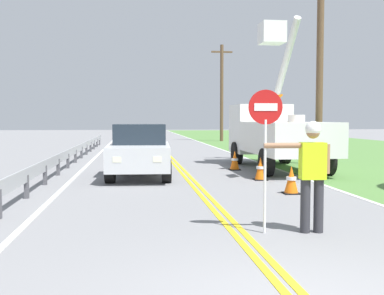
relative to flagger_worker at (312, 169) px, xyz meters
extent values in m
cube|color=#517F3D|center=(10.41, 16.70, -1.04)|extent=(16.00, 110.00, 0.01)
cube|color=yellow|center=(-1.28, 16.70, -1.04)|extent=(0.11, 110.00, 0.01)
cube|color=yellow|center=(-1.10, 16.70, -1.04)|extent=(0.11, 110.00, 0.01)
cube|color=silver|center=(2.41, 16.70, -1.04)|extent=(0.12, 110.00, 0.01)
cube|color=silver|center=(-4.79, 16.70, -1.04)|extent=(0.12, 110.00, 0.01)
cylinder|color=#2D2D33|center=(0.12, -0.01, -0.61)|extent=(0.16, 0.16, 0.88)
cylinder|color=#2D2D33|center=(-0.10, 0.01, -0.61)|extent=(0.16, 0.16, 0.88)
cube|color=#C6EA19|center=(0.01, 0.00, 0.13)|extent=(0.42, 0.27, 0.60)
cylinder|color=#996B4C|center=(-0.49, 0.04, 0.38)|extent=(0.60, 0.13, 0.09)
cylinder|color=#996B4C|center=(0.25, -0.02, 0.16)|extent=(0.09, 0.09, 0.48)
sphere|color=#996B4C|center=(0.01, 0.00, 0.60)|extent=(0.22, 0.22, 0.22)
sphere|color=white|center=(0.01, 0.00, 0.65)|extent=(0.25, 0.25, 0.25)
cylinder|color=silver|center=(-0.77, 0.06, -0.12)|extent=(0.04, 0.04, 1.85)
cylinder|color=#B71414|center=(-0.77, 0.06, 1.00)|extent=(0.56, 0.03, 0.56)
cube|color=white|center=(-0.77, 0.04, 1.00)|extent=(0.38, 0.01, 0.12)
cube|color=white|center=(2.39, 8.51, 0.16)|extent=(2.35, 4.62, 1.10)
cube|color=white|center=(2.35, 11.96, 0.41)|extent=(2.22, 2.12, 2.00)
cube|color=#1E2833|center=(2.34, 12.99, 0.71)|extent=(1.98, 0.08, 0.90)
cylinder|color=silver|center=(2.40, 7.59, 0.83)|extent=(0.56, 0.56, 0.24)
cylinder|color=silver|center=(2.38, 8.98, 2.53)|extent=(0.27, 2.97, 3.30)
cube|color=white|center=(2.37, 10.38, 4.10)|extent=(0.91, 0.91, 0.80)
cube|color=orange|center=(1.23, 6.69, 1.26)|extent=(0.60, 0.81, 0.59)
cylinder|color=black|center=(1.32, 11.75, -0.59)|extent=(0.33, 0.92, 0.92)
cylinder|color=black|center=(3.38, 11.77, -0.59)|extent=(0.33, 0.92, 0.92)
cylinder|color=black|center=(1.37, 7.46, -0.59)|extent=(0.33, 0.92, 0.92)
cylinder|color=black|center=(3.43, 7.48, -0.59)|extent=(0.33, 0.92, 0.92)
cube|color=silver|center=(-2.70, 7.69, -0.35)|extent=(2.04, 4.19, 0.72)
cube|color=#1E2833|center=(-2.69, 7.94, 0.33)|extent=(1.70, 1.80, 0.64)
cube|color=#EAEACC|center=(-2.25, 5.64, -0.30)|extent=(0.24, 0.07, 0.16)
cube|color=#EAEACC|center=(-3.35, 5.69, -0.30)|extent=(0.24, 0.07, 0.16)
cylinder|color=black|center=(-1.95, 6.38, -0.71)|extent=(0.31, 0.69, 0.68)
cylinder|color=black|center=(-3.58, 6.46, -0.71)|extent=(0.31, 0.69, 0.68)
cylinder|color=black|center=(-1.82, 8.92, -0.71)|extent=(0.31, 0.69, 0.68)
cylinder|color=black|center=(-3.46, 9.00, -0.71)|extent=(0.31, 0.69, 0.68)
cylinder|color=brown|center=(4.60, 11.13, 3.35)|extent=(0.28, 0.28, 8.80)
cylinder|color=brown|center=(4.48, 32.26, 3.03)|extent=(0.28, 0.28, 8.15)
cube|color=brown|center=(4.48, 32.26, 6.50)|extent=(1.80, 0.14, 0.14)
cone|color=orange|center=(1.00, 3.93, -0.70)|extent=(0.36, 0.36, 0.70)
cylinder|color=white|center=(1.00, 3.93, -0.66)|extent=(0.25, 0.25, 0.08)
cube|color=black|center=(1.00, 3.93, -1.03)|extent=(0.40, 0.40, 0.03)
cone|color=orange|center=(0.94, 6.61, -0.70)|extent=(0.36, 0.36, 0.70)
cylinder|color=white|center=(0.94, 6.61, -0.66)|extent=(0.25, 0.25, 0.08)
cube|color=black|center=(0.94, 6.61, -1.03)|extent=(0.40, 0.40, 0.03)
cone|color=orange|center=(0.77, 9.54, -0.70)|extent=(0.36, 0.36, 0.70)
cylinder|color=white|center=(0.77, 9.54, -0.66)|extent=(0.25, 0.25, 0.08)
cube|color=black|center=(0.77, 9.54, -1.03)|extent=(0.40, 0.40, 0.03)
cube|color=#9EA0A3|center=(-5.39, 12.00, -0.50)|extent=(0.06, 32.00, 0.32)
cube|color=#4C4C51|center=(-5.39, 4.00, -0.77)|extent=(0.10, 0.10, 0.55)
cube|color=#4C4C51|center=(-5.39, 6.28, -0.77)|extent=(0.10, 0.10, 0.55)
cube|color=#4C4C51|center=(-5.39, 8.57, -0.77)|extent=(0.10, 0.10, 0.55)
cube|color=#4C4C51|center=(-5.39, 10.86, -0.77)|extent=(0.10, 0.10, 0.55)
cube|color=#4C4C51|center=(-5.39, 13.14, -0.77)|extent=(0.10, 0.10, 0.55)
cube|color=#4C4C51|center=(-5.39, 15.43, -0.77)|extent=(0.10, 0.10, 0.55)
cube|color=#4C4C51|center=(-5.39, 17.71, -0.77)|extent=(0.10, 0.10, 0.55)
cube|color=#4C4C51|center=(-5.39, 20.00, -0.77)|extent=(0.10, 0.10, 0.55)
cube|color=#4C4C51|center=(-5.39, 22.28, -0.77)|extent=(0.10, 0.10, 0.55)
cube|color=#4C4C51|center=(-5.39, 24.57, -0.77)|extent=(0.10, 0.10, 0.55)
cube|color=#4C4C51|center=(-5.39, 26.86, -0.77)|extent=(0.10, 0.10, 0.55)
camera|label=1|loc=(-2.85, -7.33, 0.81)|focal=44.08mm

